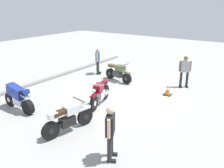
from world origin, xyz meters
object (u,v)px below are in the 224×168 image
object	(u,v)px
motorcycle_silver_cruiser	(68,118)
motorcycle_blue_sportbike	(18,96)
motorcycle_olive_vintage	(118,73)
motorcycle_maroon_cruiser	(100,93)
person_in_blue_shirt	(98,59)
traffic_cone	(168,90)
person_in_gray_shirt	(185,70)
person_in_black_shirt	(110,130)

from	to	relation	value
motorcycle_silver_cruiser	motorcycle_blue_sportbike	world-z (taller)	motorcycle_blue_sportbike
motorcycle_olive_vintage	motorcycle_maroon_cruiser	bearing A→B (deg)	-58.12
motorcycle_maroon_cruiser	person_in_blue_shirt	distance (m)	4.76
traffic_cone	person_in_blue_shirt	bearing A→B (deg)	79.54
motorcycle_blue_sportbike	motorcycle_maroon_cruiser	bearing A→B (deg)	-131.46
motorcycle_olive_vintage	motorcycle_blue_sportbike	bearing A→B (deg)	-90.94
motorcycle_maroon_cruiser	motorcycle_olive_vintage	size ratio (longest dim) A/B	1.05
person_in_gray_shirt	person_in_blue_shirt	world-z (taller)	person_in_gray_shirt
motorcycle_silver_cruiser	traffic_cone	distance (m)	5.50
motorcycle_maroon_cruiser	motorcycle_blue_sportbike	bearing A→B (deg)	-61.41
motorcycle_silver_cruiser	motorcycle_maroon_cruiser	bearing A→B (deg)	22.61
motorcycle_maroon_cruiser	person_in_black_shirt	xyz separation A→B (m)	(-2.97, -2.66, 0.42)
person_in_blue_shirt	motorcycle_olive_vintage	bearing A→B (deg)	-44.99
motorcycle_olive_vintage	person_in_gray_shirt	xyz separation A→B (m)	(1.13, -3.44, 0.48)
motorcycle_olive_vintage	person_in_blue_shirt	world-z (taller)	person_in_blue_shirt
motorcycle_olive_vintage	traffic_cone	xyz separation A→B (m)	(-0.46, -3.21, -0.23)
person_in_gray_shirt	person_in_blue_shirt	xyz separation A→B (m)	(-0.65, 5.29, -0.04)
person_in_black_shirt	person_in_blue_shirt	xyz separation A→B (m)	(6.64, 5.67, -0.01)
person_in_black_shirt	motorcycle_maroon_cruiser	bearing A→B (deg)	104.79
motorcycle_maroon_cruiser	person_in_blue_shirt	world-z (taller)	person_in_blue_shirt
person_in_gray_shirt	person_in_black_shirt	bearing A→B (deg)	-34.38
person_in_blue_shirt	motorcycle_silver_cruiser	bearing A→B (deg)	-90.63
motorcycle_silver_cruiser	motorcycle_olive_vintage	world-z (taller)	motorcycle_silver_cruiser
motorcycle_maroon_cruiser	person_in_black_shirt	bearing A→B (deg)	25.35
motorcycle_blue_sportbike	person_in_black_shirt	world-z (taller)	person_in_black_shirt
person_in_gray_shirt	person_in_black_shirt	distance (m)	7.30
person_in_gray_shirt	person_in_blue_shirt	distance (m)	5.33
motorcycle_silver_cruiser	motorcycle_olive_vintage	distance (m)	6.00
traffic_cone	person_in_black_shirt	bearing A→B (deg)	-173.86
person_in_blue_shirt	person_in_gray_shirt	bearing A→B (deg)	-23.57
motorcycle_silver_cruiser	motorcycle_blue_sportbike	xyz separation A→B (m)	(0.11, 3.02, 0.07)
motorcycle_blue_sportbike	person_in_gray_shirt	bearing A→B (deg)	-121.45
motorcycle_olive_vintage	person_in_blue_shirt	bearing A→B (deg)	177.45
motorcycle_maroon_cruiser	motorcycle_blue_sportbike	distance (m)	3.46
motorcycle_maroon_cruiser	motorcycle_blue_sportbike	world-z (taller)	motorcycle_blue_sportbike
traffic_cone	motorcycle_blue_sportbike	bearing A→B (deg)	139.09
motorcycle_olive_vintage	motorcycle_blue_sportbike	world-z (taller)	motorcycle_blue_sportbike
motorcycle_silver_cruiser	traffic_cone	bearing A→B (deg)	-5.57
motorcycle_blue_sportbike	motorcycle_silver_cruiser	bearing A→B (deg)	-178.57
motorcycle_olive_vintage	person_in_blue_shirt	size ratio (longest dim) A/B	1.19
motorcycle_maroon_cruiser	motorcycle_silver_cruiser	xyz separation A→B (m)	(-2.56, -0.57, 0.00)
motorcycle_blue_sportbike	person_in_black_shirt	distance (m)	5.14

